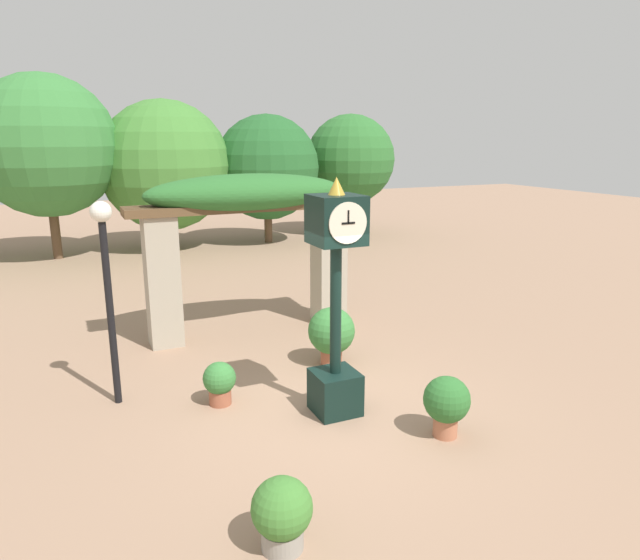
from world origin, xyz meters
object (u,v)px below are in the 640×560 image
at_px(potted_plant_far_right, 220,381).
at_px(lamp_post, 106,268).
at_px(pedestal_clock, 336,298).
at_px(potted_plant_near_right, 447,402).
at_px(potted_plant_far_left, 331,333).
at_px(potted_plant_near_left, 282,512).

relative_size(potted_plant_far_right, lamp_post, 0.22).
height_order(pedestal_clock, potted_plant_near_right, pedestal_clock).
xyz_separation_m(potted_plant_far_left, potted_plant_far_right, (-2.06, -0.67, -0.21)).
bearing_deg(potted_plant_far_right, potted_plant_far_left, 18.10).
bearing_deg(potted_plant_far_left, pedestal_clock, -113.73).
relative_size(potted_plant_near_left, potted_plant_far_left, 0.72).
bearing_deg(potted_plant_near_right, lamp_post, 143.71).
bearing_deg(pedestal_clock, potted_plant_near_right, -49.65).
height_order(potted_plant_near_left, potted_plant_near_right, potted_plant_near_right).
xyz_separation_m(potted_plant_near_right, potted_plant_far_right, (-2.36, 2.04, -0.12)).
relative_size(potted_plant_near_left, lamp_post, 0.25).
xyz_separation_m(potted_plant_near_right, potted_plant_far_left, (-0.30, 2.71, 0.10)).
relative_size(potted_plant_far_left, lamp_post, 0.34).
relative_size(pedestal_clock, potted_plant_far_left, 3.28).
distance_m(potted_plant_near_right, lamp_post, 4.79).
bearing_deg(potted_plant_far_left, potted_plant_far_right, -161.90).
xyz_separation_m(potted_plant_near_right, lamp_post, (-3.67, 2.69, 1.50)).
bearing_deg(lamp_post, pedestal_clock, -29.78).
distance_m(pedestal_clock, lamp_post, 3.11).
distance_m(potted_plant_near_left, potted_plant_far_right, 3.11).
height_order(potted_plant_near_right, potted_plant_far_right, potted_plant_near_right).
distance_m(potted_plant_near_right, potted_plant_far_right, 3.12).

